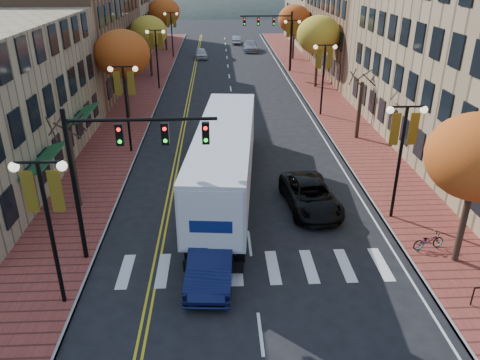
{
  "coord_description": "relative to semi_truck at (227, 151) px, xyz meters",
  "views": [
    {
      "loc": [
        -1.35,
        -14.84,
        12.11
      ],
      "look_at": [
        -0.34,
        6.41,
        2.2
      ],
      "focal_mm": 35.0,
      "sensor_mm": 36.0,
      "label": 1
    }
  ],
  "objects": [
    {
      "name": "car_far_white",
      "position": [
        -2.65,
        41.89,
        -1.84
      ],
      "size": [
        1.87,
        4.1,
        1.36
      ],
      "primitive_type": "imported",
      "rotation": [
        0.0,
        0.0,
        0.07
      ],
      "color": "silver",
      "rests_on": "ground"
    },
    {
      "name": "semi_truck",
      "position": [
        0.0,
        0.0,
        0.0
      ],
      "size": [
        4.4,
        17.43,
        4.31
      ],
      "rotation": [
        0.0,
        0.0,
        -0.1
      ],
      "color": "black",
      "rests_on": "ground"
    },
    {
      "name": "tree_left_a",
      "position": [
        -8.07,
        -1.66,
        -0.27
      ],
      "size": [
        0.28,
        0.28,
        4.2
      ],
      "color": "#382619",
      "rests_on": "sidewalk_left"
    },
    {
      "name": "lamp_left_b",
      "position": [
        -6.57,
        6.34,
        1.77
      ],
      "size": [
        1.96,
        0.36,
        6.05
      ],
      "color": "black",
      "rests_on": "ground"
    },
    {
      "name": "lamp_right_b",
      "position": [
        8.43,
        14.34,
        1.77
      ],
      "size": [
        1.96,
        0.36,
        6.05
      ],
      "color": "black",
      "rests_on": "ground"
    },
    {
      "name": "tree_right_a",
      "position": [
        9.93,
        -7.66,
        2.54
      ],
      "size": [
        4.16,
        4.16,
        6.69
      ],
      "color": "#382619",
      "rests_on": "sidewalk_right"
    },
    {
      "name": "tree_left_b",
      "position": [
        -8.07,
        14.34,
        2.93
      ],
      "size": [
        4.48,
        4.48,
        7.21
      ],
      "color": "#382619",
      "rests_on": "sidewalk_left"
    },
    {
      "name": "lamp_right_c",
      "position": [
        8.43,
        32.34,
        1.77
      ],
      "size": [
        1.96,
        0.36,
        6.05
      ],
      "color": "black",
      "rests_on": "ground"
    },
    {
      "name": "sidewalk_right",
      "position": [
        9.93,
        22.84,
        -2.44
      ],
      "size": [
        4.0,
        85.0,
        0.15
      ],
      "primitive_type": "cube",
      "color": "brown",
      "rests_on": "ground"
    },
    {
      "name": "lamp_right_a",
      "position": [
        8.43,
        -3.66,
        1.77
      ],
      "size": [
        1.96,
        0.36,
        6.05
      ],
      "color": "black",
      "rests_on": "ground"
    },
    {
      "name": "building_left_mid",
      "position": [
        -16.07,
        26.34,
        2.98
      ],
      "size": [
        12.0,
        24.0,
        11.0
      ],
      "primitive_type": "cube",
      "color": "brown",
      "rests_on": "ground"
    },
    {
      "name": "lamp_left_c",
      "position": [
        -6.57,
        24.34,
        1.77
      ],
      "size": [
        1.96,
        0.36,
        6.05
      ],
      "color": "black",
      "rests_on": "ground"
    },
    {
      "name": "bicycle",
      "position": [
        9.08,
        -6.72,
        -1.96
      ],
      "size": [
        1.62,
        0.86,
        0.81
      ],
      "primitive_type": "imported",
      "rotation": [
        0.0,
        0.0,
        1.79
      ],
      "color": "gray",
      "rests_on": "sidewalk_right"
    },
    {
      "name": "lamp_left_a",
      "position": [
        -6.57,
        -9.66,
        1.77
      ],
      "size": [
        1.96,
        0.36,
        6.05
      ],
      "color": "black",
      "rests_on": "ground"
    },
    {
      "name": "tree_left_c",
      "position": [
        -8.07,
        30.34,
        2.54
      ],
      "size": [
        4.16,
        4.16,
        6.69
      ],
      "color": "#382619",
      "rests_on": "sidewalk_left"
    },
    {
      "name": "tree_right_c",
      "position": [
        9.93,
        24.34,
        2.93
      ],
      "size": [
        4.48,
        4.48,
        7.21
      ],
      "color": "#382619",
      "rests_on": "sidewalk_right"
    },
    {
      "name": "building_right_mid",
      "position": [
        19.43,
        32.34,
        2.48
      ],
      "size": [
        15.0,
        24.0,
        10.0
      ],
      "primitive_type": "cube",
      "color": "brown",
      "rests_on": "ground"
    },
    {
      "name": "ground",
      "position": [
        0.93,
        -9.66,
        -2.52
      ],
      "size": [
        200.0,
        200.0,
        0.0
      ],
      "primitive_type": "plane",
      "color": "black",
      "rests_on": "ground"
    },
    {
      "name": "tree_right_b",
      "position": [
        9.93,
        8.34,
        -0.27
      ],
      "size": [
        0.28,
        0.28,
        4.2
      ],
      "color": "#382619",
      "rests_on": "sidewalk_right"
    },
    {
      "name": "traffic_mast_far",
      "position": [
        6.41,
        32.34,
        2.4
      ],
      "size": [
        6.1,
        0.34,
        7.0
      ],
      "color": "black",
      "rests_on": "ground"
    },
    {
      "name": "car_far_oncoming",
      "position": [
        2.85,
        54.59,
        -1.88
      ],
      "size": [
        1.63,
        3.95,
        1.27
      ],
      "primitive_type": "imported",
      "rotation": [
        0.0,
        0.0,
        3.07
      ],
      "color": "#B6B6BF",
      "rests_on": "ground"
    },
    {
      "name": "traffic_mast_near",
      "position": [
        -4.55,
        -6.66,
        2.4
      ],
      "size": [
        6.1,
        0.35,
        7.0
      ],
      "color": "black",
      "rests_on": "ground"
    },
    {
      "name": "building_right_far",
      "position": [
        19.43,
        54.34,
        2.98
      ],
      "size": [
        15.0,
        20.0,
        11.0
      ],
      "primitive_type": "cube",
      "color": "#9E8966",
      "rests_on": "ground"
    },
    {
      "name": "lamp_left_d",
      "position": [
        -6.57,
        42.34,
        1.77
      ],
      "size": [
        1.96,
        0.36,
        6.05
      ],
      "color": "black",
      "rests_on": "ground"
    },
    {
      "name": "black_suv",
      "position": [
        4.43,
        -2.31,
        -1.76
      ],
      "size": [
        3.0,
        5.66,
        1.51
      ],
      "primitive_type": "imported",
      "rotation": [
        0.0,
        0.0,
        0.09
      ],
      "color": "black",
      "rests_on": "ground"
    },
    {
      "name": "tree_right_d",
      "position": [
        9.93,
        40.34,
        2.77
      ],
      "size": [
        4.35,
        4.35,
        7.0
      ],
      "color": "#382619",
      "rests_on": "sidewalk_right"
    },
    {
      "name": "tree_left_d",
      "position": [
        -8.07,
        48.34,
        3.08
      ],
      "size": [
        4.61,
        4.61,
        7.42
      ],
      "color": "#382619",
      "rests_on": "sidewalk_left"
    },
    {
      "name": "sidewalk_left",
      "position": [
        -8.07,
        22.84,
        -2.44
      ],
      "size": [
        4.0,
        85.0,
        0.15
      ],
      "primitive_type": "cube",
      "color": "brown",
      "rests_on": "ground"
    },
    {
      "name": "building_left_far",
      "position": [
        -16.07,
        51.34,
        2.23
      ],
      "size": [
        12.0,
        26.0,
        9.5
      ],
      "primitive_type": "cube",
      "color": "#9E8966",
      "rests_on": "ground"
    },
    {
      "name": "navy_sedan",
      "position": [
        -0.84,
        -8.02,
        -1.66
      ],
      "size": [
        2.18,
        5.34,
        1.72
      ],
      "primitive_type": "imported",
      "rotation": [
        0.0,
        0.0,
        -0.07
      ],
      "color": "#0D1337",
      "rests_on": "ground"
    },
    {
      "name": "car_far_silver",
      "position": [
        4.56,
        47.38,
        -1.76
      ],
      "size": [
        2.34,
        5.29,
        1.51
      ],
      "primitive_type": "imported",
      "rotation": [
        0.0,
        0.0,
        -0.04
      ],
      "color": "#96969D",
      "rests_on": "ground"
    }
  ]
}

